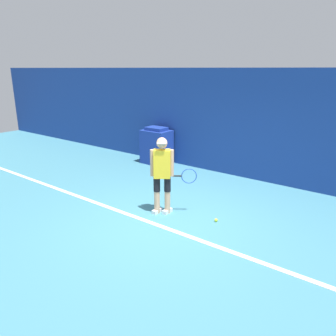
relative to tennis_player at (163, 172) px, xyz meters
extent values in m
plane|color=teal|center=(0.30, -0.31, -0.90)|extent=(24.00, 24.00, 0.00)
cube|color=navy|center=(0.30, 3.28, 0.58)|extent=(24.00, 0.10, 2.96)
cube|color=white|center=(0.30, -0.52, -0.90)|extent=(21.60, 0.10, 0.01)
cylinder|color=tan|center=(-0.10, -0.07, -0.66)|extent=(0.12, 0.12, 0.49)
cylinder|color=black|center=(-0.10, -0.07, -0.26)|extent=(0.14, 0.14, 0.30)
cube|color=white|center=(-0.10, -0.07, -0.86)|extent=(0.10, 0.24, 0.08)
cylinder|color=tan|center=(0.08, 0.06, -0.66)|extent=(0.12, 0.12, 0.49)
cylinder|color=black|center=(0.08, 0.06, -0.26)|extent=(0.14, 0.14, 0.30)
cube|color=white|center=(0.08, 0.06, -0.86)|extent=(0.10, 0.24, 0.08)
cube|color=yellow|center=(-0.01, -0.01, 0.18)|extent=(0.39, 0.36, 0.59)
sphere|color=tan|center=(-0.01, -0.01, 0.61)|extent=(0.22, 0.22, 0.22)
cube|color=white|center=(0.05, -0.09, 0.63)|extent=(0.22, 0.20, 0.02)
cylinder|color=tan|center=(-0.17, -0.13, 0.20)|extent=(0.09, 0.09, 0.55)
cylinder|color=tan|center=(0.15, 0.11, 0.20)|extent=(0.09, 0.09, 0.55)
cylinder|color=black|center=(0.23, 0.17, -0.08)|extent=(0.18, 0.15, 0.03)
torus|color=#2851B2|center=(0.43, 0.32, -0.08)|extent=(0.27, 0.21, 0.32)
sphere|color=#D1E533|center=(1.11, 0.32, -0.87)|extent=(0.07, 0.07, 0.07)
cube|color=navy|center=(-2.53, 2.86, -0.37)|extent=(0.90, 0.64, 1.07)
cube|color=navy|center=(-2.53, 2.86, 0.22)|extent=(0.63, 0.45, 0.10)
camera|label=1|loc=(3.97, -4.98, 2.04)|focal=35.00mm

